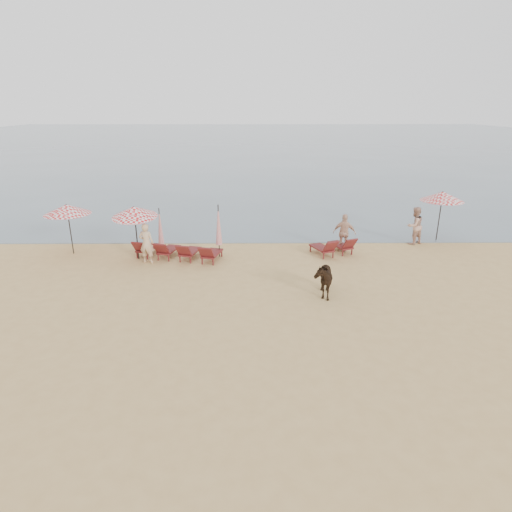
{
  "coord_description": "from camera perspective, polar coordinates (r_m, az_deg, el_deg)",
  "views": [
    {
      "loc": [
        -0.13,
        -10.37,
        6.54
      ],
      "look_at": [
        0.0,
        5.0,
        1.1
      ],
      "focal_mm": 30.0,
      "sensor_mm": 36.0,
      "label": 1
    }
  ],
  "objects": [
    {
      "name": "sea",
      "position": [
        90.61,
        -0.42,
        15.36
      ],
      "size": [
        160.0,
        140.0,
        0.06
      ],
      "primitive_type": "cube",
      "color": "#51606B",
      "rests_on": "ground"
    },
    {
      "name": "umbrella_open_right",
      "position": [
        23.24,
        23.6,
        7.3
      ],
      "size": [
        2.07,
        2.07,
        2.53
      ],
      "rotation": [
        0.0,
        0.0,
        0.39
      ],
      "color": "black",
      "rests_on": "ground"
    },
    {
      "name": "umbrella_closed_left",
      "position": [
        19.9,
        -12.66,
        3.88
      ],
      "size": [
        0.27,
        0.27,
        2.19
      ],
      "rotation": [
        0.0,
        0.0,
        0.39
      ],
      "color": "black",
      "rests_on": "ground"
    },
    {
      "name": "beachgoer_right_a",
      "position": [
        22.49,
        20.38,
        3.82
      ],
      "size": [
        1.13,
        1.05,
        1.87
      ],
      "primitive_type": "imported",
      "rotation": [
        0.0,
        0.0,
        3.63
      ],
      "color": "tan",
      "rests_on": "ground"
    },
    {
      "name": "umbrella_open_left_a",
      "position": [
        21.15,
        -23.88,
        5.71
      ],
      "size": [
        2.06,
        2.06,
        2.34
      ],
      "rotation": [
        0.0,
        0.0,
        0.24
      ],
      "color": "black",
      "rests_on": "ground"
    },
    {
      "name": "beachgoer_right_b",
      "position": [
        20.42,
        11.69,
        3.03
      ],
      "size": [
        1.13,
        0.71,
        1.79
      ],
      "primitive_type": "imported",
      "rotation": [
        0.0,
        0.0,
        2.87
      ],
      "color": "tan",
      "rests_on": "ground"
    },
    {
      "name": "lounger_cluster_left",
      "position": [
        19.4,
        -10.44,
        0.74
      ],
      "size": [
        4.01,
        2.47,
        0.59
      ],
      "rotation": [
        0.0,
        0.0,
        -0.25
      ],
      "color": "maroon",
      "rests_on": "ground"
    },
    {
      "name": "ground",
      "position": [
        12.26,
        0.21,
        -12.75
      ],
      "size": [
        120.0,
        120.0,
        0.0
      ],
      "primitive_type": "plane",
      "color": "tan",
      "rests_on": "ground"
    },
    {
      "name": "beachgoer_left",
      "position": [
        19.11,
        -14.39,
        1.66
      ],
      "size": [
        0.71,
        0.53,
        1.78
      ],
      "primitive_type": "imported",
      "rotation": [
        0.0,
        0.0,
        2.98
      ],
      "color": "tan",
      "rests_on": "ground"
    },
    {
      "name": "umbrella_open_left_b",
      "position": [
        19.39,
        -15.92,
        5.7
      ],
      "size": [
        1.96,
        2.0,
        2.5
      ],
      "rotation": [
        0.0,
        0.0,
        -0.03
      ],
      "color": "black",
      "rests_on": "ground"
    },
    {
      "name": "cow",
      "position": [
        15.6,
        8.79,
        -2.84
      ],
      "size": [
        0.82,
        1.64,
        1.35
      ],
      "primitive_type": "imported",
      "rotation": [
        0.0,
        0.0,
        -0.06
      ],
      "color": "black",
      "rests_on": "ground"
    },
    {
      "name": "lounger_cluster_right",
      "position": [
        19.99,
        10.32,
        1.3
      ],
      "size": [
        2.12,
        2.09,
        0.58
      ],
      "rotation": [
        0.0,
        0.0,
        0.41
      ],
      "color": "maroon",
      "rests_on": "ground"
    },
    {
      "name": "umbrella_closed_right",
      "position": [
        19.14,
        -5.01,
        4.12
      ],
      "size": [
        0.29,
        0.29,
        2.42
      ],
      "rotation": [
        0.0,
        0.0,
        0.2
      ],
      "color": "black",
      "rests_on": "ground"
    }
  ]
}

